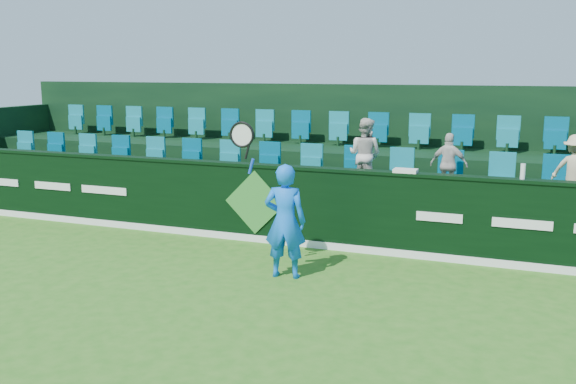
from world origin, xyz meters
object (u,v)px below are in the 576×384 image
at_px(spectator_right, 575,170).
at_px(drinks_bottle, 523,171).
at_px(towel, 405,171).
at_px(spectator_left, 365,154).
at_px(spectator_middle, 449,165).
at_px(tennis_player, 284,220).

height_order(spectator_right, drinks_bottle, spectator_right).
bearing_deg(towel, spectator_left, 129.97).
xyz_separation_m(spectator_left, spectator_right, (3.43, 0.00, -0.08)).
bearing_deg(spectator_right, spectator_middle, 20.29).
bearing_deg(towel, spectator_right, 24.25).
height_order(tennis_player, spectator_right, tennis_player).
xyz_separation_m(spectator_right, towel, (-2.49, -1.12, 0.01)).
bearing_deg(tennis_player, towel, 50.14).
bearing_deg(towel, tennis_player, -129.86).
height_order(spectator_middle, spectator_right, spectator_right).
distance_m(spectator_left, drinks_bottle, 2.89).
distance_m(spectator_middle, towel, 1.24).
distance_m(spectator_right, towel, 2.73).
height_order(spectator_left, drinks_bottle, spectator_left).
bearing_deg(drinks_bottle, spectator_middle, 136.91).
relative_size(spectator_left, spectator_right, 1.15).
relative_size(spectator_left, towel, 3.55).
bearing_deg(spectator_left, towel, 143.63).
xyz_separation_m(spectator_left, spectator_middle, (1.47, 0.00, -0.11)).
bearing_deg(spectator_middle, tennis_player, 61.64).
bearing_deg(drinks_bottle, spectator_right, 55.75).
bearing_deg(tennis_player, spectator_left, 80.83).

